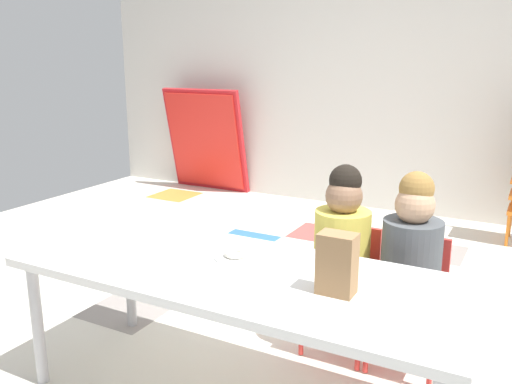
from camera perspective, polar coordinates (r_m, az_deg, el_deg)
The scene contains 9 objects.
ground_plane at distance 3.14m, azimuth 5.21°, elevation -12.64°, with size 6.56×4.70×0.02m.
back_wall at distance 5.05m, azimuth 16.41°, elevation 12.19°, with size 6.56×0.10×2.56m, color beige.
craft_table at distance 2.16m, azimuth -1.94°, elevation -9.31°, with size 1.82×0.71×0.59m.
seated_child_near_camera at distance 2.56m, azimuth 9.13°, elevation -5.28°, with size 0.32×0.31×0.92m.
seated_child_middle_seat at distance 2.49m, azimuth 16.10°, elevation -6.29°, with size 0.34×0.34×0.92m.
folded_activity_table at distance 5.76m, azimuth -5.33°, elevation 5.43°, with size 0.90×0.29×1.09m.
paper_bag_brown at distance 1.91m, azimuth 8.55°, elevation -7.49°, with size 0.13×0.09×0.22m, color #9E754C.
paper_plate_near_edge at distance 2.25m, azimuth -2.16°, elevation -6.87°, with size 0.18×0.18×0.01m, color white.
donut_powdered_on_plate at distance 2.25m, azimuth -2.16°, elevation -6.45°, with size 0.10×0.10×0.03m, color white.
Camera 1 is at (1.08, -2.58, 1.40)m, focal length 37.92 mm.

